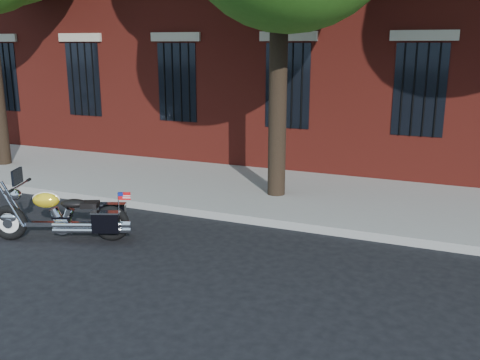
% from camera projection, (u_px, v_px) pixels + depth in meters
% --- Properties ---
extents(ground, '(120.00, 120.00, 0.00)m').
position_uv_depth(ground, '(189.00, 244.00, 8.73)').
color(ground, black).
rests_on(ground, ground).
extents(curb, '(40.00, 0.16, 0.15)m').
position_uv_depth(curb, '(224.00, 215.00, 9.95)').
color(curb, gray).
rests_on(curb, ground).
extents(sidewalk, '(40.00, 3.60, 0.15)m').
position_uv_depth(sidewalk, '(260.00, 191.00, 11.62)').
color(sidewalk, gray).
rests_on(sidewalk, ground).
extents(motorcycle, '(2.36, 1.23, 1.21)m').
position_uv_depth(motorcycle, '(67.00, 217.00, 8.79)').
color(motorcycle, black).
rests_on(motorcycle, ground).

